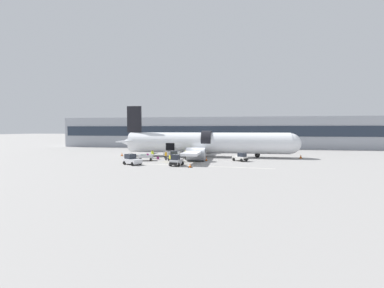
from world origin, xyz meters
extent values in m
plane|color=gray|center=(0.00, 0.00, 0.00)|extent=(500.00, 500.00, 0.00)
cube|color=silver|center=(0.10, -5.24, 0.00)|extent=(22.79, 2.47, 0.01)
cube|color=#9EA3AD|center=(0.00, 34.51, 4.45)|extent=(92.38, 8.93, 8.91)
cube|color=#232D3D|center=(0.00, 29.98, 4.90)|extent=(90.53, 0.16, 2.85)
cylinder|color=white|center=(0.54, 7.73, 2.75)|extent=(31.46, 4.05, 4.05)
sphere|color=white|center=(16.27, 7.73, 2.75)|extent=(3.85, 3.85, 3.85)
cone|color=white|center=(-15.19, 7.73, 2.75)|extent=(4.66, 3.73, 3.73)
cylinder|color=black|center=(0.54, 7.69, 3.12)|extent=(1.89, 4.06, 4.06)
cube|color=black|center=(-14.43, 7.73, 7.46)|extent=(3.04, 0.28, 5.37)
cube|color=white|center=(-14.57, 4.08, 3.16)|extent=(1.03, 7.31, 0.20)
cube|color=white|center=(-14.57, 11.39, 3.16)|extent=(1.03, 7.31, 0.20)
cube|color=white|center=(-0.72, 0.60, 1.64)|extent=(2.46, 13.06, 0.40)
cube|color=white|center=(-0.72, 14.87, 1.64)|extent=(2.46, 13.06, 0.40)
cylinder|color=gray|center=(-0.52, 0.22, 1.17)|extent=(3.12, 2.29, 2.29)
cylinder|color=gray|center=(-0.52, 15.24, 1.17)|extent=(3.12, 2.29, 2.29)
cube|color=black|center=(-6.39, 5.73, 2.04)|extent=(1.70, 0.12, 1.40)
cylinder|color=#56565B|center=(10.29, 7.73, 1.12)|extent=(0.22, 0.22, 1.23)
sphere|color=black|center=(10.29, 7.73, 0.50)|extent=(1.01, 1.01, 1.01)
cylinder|color=#56565B|center=(-2.61, 5.01, 1.12)|extent=(0.22, 0.22, 1.23)
sphere|color=black|center=(-2.61, 5.01, 0.50)|extent=(1.01, 1.01, 1.01)
cylinder|color=#56565B|center=(-2.61, 10.46, 1.12)|extent=(0.22, 0.22, 1.23)
sphere|color=black|center=(-2.61, 10.46, 0.50)|extent=(1.01, 1.01, 1.01)
cube|color=yellow|center=(-4.05, -0.95, 0.60)|extent=(2.17, 2.83, 0.73)
cube|color=#232833|center=(-4.20, -0.54, 1.36)|extent=(1.49, 1.47, 0.79)
cube|color=black|center=(-4.51, 0.26, 0.46)|extent=(1.20, 0.55, 0.36)
sphere|color=black|center=(-3.73, 0.07, 0.28)|extent=(0.56, 0.56, 0.56)
sphere|color=black|center=(-4.96, -0.39, 0.28)|extent=(0.56, 0.56, 0.56)
sphere|color=black|center=(-3.13, -1.52, 0.28)|extent=(0.56, 0.56, 0.56)
sphere|color=black|center=(-4.36, -1.98, 0.28)|extent=(0.56, 0.56, 0.56)
cube|color=silver|center=(-9.47, -5.57, 0.56)|extent=(3.29, 2.83, 0.65)
cube|color=#232833|center=(-9.91, -5.30, 1.26)|extent=(1.80, 1.79, 0.73)
cube|color=black|center=(-10.77, -4.77, 0.43)|extent=(0.82, 1.22, 0.33)
sphere|color=black|center=(-9.95, -4.43, 0.28)|extent=(0.56, 0.56, 0.56)
sphere|color=black|center=(-10.70, -5.66, 0.28)|extent=(0.56, 0.56, 0.56)
sphere|color=black|center=(-8.25, -5.48, 0.28)|extent=(0.56, 0.56, 0.56)
sphere|color=black|center=(-9.00, -6.70, 0.28)|extent=(0.56, 0.56, 0.56)
cube|color=silver|center=(6.87, 1.69, 0.51)|extent=(2.71, 2.57, 0.55)
cube|color=#232833|center=(7.20, 1.41, 1.11)|extent=(1.56, 1.56, 0.64)
cube|color=black|center=(7.85, 0.87, 0.40)|extent=(0.85, 0.98, 0.27)
sphere|color=black|center=(7.11, 0.68, 0.28)|extent=(0.56, 0.56, 0.56)
sphere|color=black|center=(7.91, 1.63, 0.28)|extent=(0.56, 0.56, 0.56)
sphere|color=black|center=(5.84, 1.74, 0.28)|extent=(0.56, 0.56, 0.56)
sphere|color=black|center=(6.64, 2.70, 0.28)|extent=(0.56, 0.56, 0.56)
cube|color=silver|center=(-2.60, -5.42, 0.59)|extent=(1.62, 2.74, 0.70)
cube|color=#232833|center=(-2.66, -5.87, 1.32)|extent=(1.24, 1.30, 0.77)
cube|color=black|center=(-2.78, -6.75, 0.45)|extent=(1.16, 0.28, 0.35)
sphere|color=black|center=(-3.32, -6.21, 0.28)|extent=(0.56, 0.56, 0.56)
sphere|color=black|center=(-2.12, -6.38, 0.28)|extent=(0.56, 0.56, 0.56)
sphere|color=black|center=(-3.08, -4.47, 0.28)|extent=(0.56, 0.56, 0.56)
sphere|color=black|center=(-1.88, -4.64, 0.28)|extent=(0.56, 0.56, 0.56)
cube|color=silver|center=(-5.65, 3.78, 0.62)|extent=(3.49, 2.54, 0.05)
cube|color=silver|center=(-4.17, 4.19, 0.91)|extent=(0.53, 1.72, 0.52)
cube|color=silver|center=(-5.43, 2.96, 0.91)|extent=(2.97, 0.88, 0.52)
cube|color=silver|center=(-5.88, 4.61, 0.91)|extent=(2.97, 0.88, 0.52)
cube|color=#333338|center=(-3.71, 4.32, 0.36)|extent=(0.89, 0.32, 0.06)
sphere|color=black|center=(-4.36, 3.22, 0.20)|extent=(0.40, 0.40, 0.40)
sphere|color=black|center=(-4.83, 4.93, 0.20)|extent=(0.40, 0.40, 0.40)
sphere|color=black|center=(-6.47, 2.64, 0.20)|extent=(0.40, 0.40, 0.40)
sphere|color=black|center=(-6.95, 4.34, 0.20)|extent=(0.40, 0.40, 0.40)
cube|color=#14472D|center=(-5.06, 4.21, 0.84)|extent=(0.43, 0.32, 0.40)
cube|color=#14472D|center=(-6.65, 3.90, 0.85)|extent=(0.42, 0.23, 0.40)
cube|color=#721951|center=(-5.29, 3.48, 0.86)|extent=(0.53, 0.35, 0.43)
cube|color=silver|center=(-9.26, -0.29, 0.57)|extent=(2.99, 2.46, 0.05)
cube|color=silver|center=(-8.06, 0.09, 0.81)|extent=(0.60, 1.69, 0.43)
cube|color=silver|center=(-9.00, -1.10, 0.81)|extent=(2.42, 0.83, 0.43)
cube|color=silver|center=(-9.52, 0.51, 0.81)|extent=(2.42, 0.83, 0.43)
cube|color=#333338|center=(-7.60, 0.24, 0.33)|extent=(0.88, 0.35, 0.06)
sphere|color=black|center=(-8.13, -0.85, 0.20)|extent=(0.40, 0.40, 0.40)
sphere|color=black|center=(-8.67, 0.82, 0.20)|extent=(0.40, 0.40, 0.40)
sphere|color=black|center=(-9.85, -1.41, 0.20)|extent=(0.40, 0.40, 0.40)
sphere|color=black|center=(-10.39, 0.27, 0.20)|extent=(0.40, 0.40, 0.40)
cube|color=#721951|center=(-8.94, -0.01, 0.89)|extent=(0.38, 0.29, 0.59)
cube|color=#14472D|center=(-9.26, -0.67, 0.81)|extent=(0.53, 0.36, 0.44)
cube|color=#14472D|center=(-9.80, -0.46, 0.81)|extent=(0.50, 0.36, 0.43)
cylinder|color=black|center=(-2.64, 2.17, 0.42)|extent=(0.38, 0.38, 0.85)
cylinder|color=#B7E019|center=(-2.64, 2.17, 1.18)|extent=(0.49, 0.49, 0.67)
sphere|color=beige|center=(-2.64, 2.17, 1.63)|extent=(0.23, 0.23, 0.23)
cylinder|color=#B7E019|center=(-2.87, 2.24, 1.11)|extent=(0.16, 0.16, 0.61)
cylinder|color=#B7E019|center=(-2.41, 2.11, 1.11)|extent=(0.16, 0.16, 0.61)
cylinder|color=black|center=(-2.15, 3.99, 0.38)|extent=(0.39, 0.39, 0.77)
cylinder|color=#B7E019|center=(-2.15, 3.99, 1.07)|extent=(0.50, 0.50, 0.60)
sphere|color=#9E7556|center=(-2.15, 3.99, 1.48)|extent=(0.21, 0.21, 0.21)
cylinder|color=#B7E019|center=(-2.33, 4.10, 1.00)|extent=(0.16, 0.16, 0.55)
cylinder|color=#B7E019|center=(-1.97, 3.88, 1.00)|extent=(0.16, 0.16, 0.55)
cylinder|color=black|center=(-9.12, 3.15, 0.37)|extent=(0.35, 0.35, 0.75)
cylinder|color=#CCE523|center=(-9.12, 3.15, 1.04)|extent=(0.45, 0.45, 0.59)
sphere|color=brown|center=(-9.12, 3.15, 1.44)|extent=(0.21, 0.21, 0.21)
cylinder|color=#CCE523|center=(-9.31, 3.22, 0.98)|extent=(0.14, 0.14, 0.54)
cylinder|color=#CCE523|center=(-8.92, 3.08, 0.98)|extent=(0.14, 0.14, 0.54)
cylinder|color=#2D2D33|center=(-5.92, 0.87, 0.38)|extent=(0.37, 0.37, 0.76)
cylinder|color=orange|center=(-5.92, 0.87, 1.06)|extent=(0.47, 0.47, 0.60)
sphere|color=beige|center=(-5.92, 0.87, 1.47)|extent=(0.21, 0.21, 0.21)
cylinder|color=orange|center=(-5.83, 0.67, 1.00)|extent=(0.15, 0.15, 0.55)
cylinder|color=orange|center=(-6.00, 1.06, 1.00)|extent=(0.15, 0.15, 0.55)
cube|color=#721951|center=(-7.66, 1.77, 0.23)|extent=(0.52, 0.43, 0.46)
cube|color=black|center=(-7.66, 1.77, 0.52)|extent=(0.27, 0.17, 0.12)
cube|color=black|center=(18.12, 7.50, 0.01)|extent=(0.63, 0.63, 0.03)
cone|color=orange|center=(18.12, 7.50, 0.37)|extent=(0.47, 0.47, 0.75)
cylinder|color=white|center=(18.12, 7.50, 0.41)|extent=(0.27, 0.27, 0.09)
cube|color=black|center=(-0.26, -7.01, 0.01)|extent=(0.60, 0.60, 0.03)
cone|color=orange|center=(-0.26, -7.01, 0.31)|extent=(0.45, 0.45, 0.61)
cylinder|color=white|center=(-0.26, -7.01, 0.34)|extent=(0.26, 0.26, 0.07)
cube|color=black|center=(1.20, 0.99, 0.01)|extent=(0.51, 0.51, 0.03)
cone|color=orange|center=(1.20, 0.99, 0.36)|extent=(0.38, 0.38, 0.72)
cylinder|color=white|center=(1.20, 0.99, 0.39)|extent=(0.22, 0.22, 0.09)
cube|color=black|center=(-16.61, 6.36, 0.01)|extent=(0.56, 0.56, 0.03)
cone|color=orange|center=(-16.61, 6.36, 0.36)|extent=(0.42, 0.42, 0.71)
cylinder|color=white|center=(-16.61, 6.36, 0.39)|extent=(0.24, 0.24, 0.09)
camera|label=1|loc=(5.81, -42.52, 5.38)|focal=24.00mm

